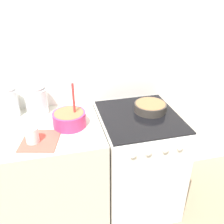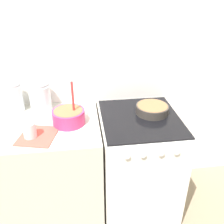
# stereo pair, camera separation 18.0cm
# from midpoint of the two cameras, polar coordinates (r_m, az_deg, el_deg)

# --- Properties ---
(wall_back) EXTENTS (4.49, 0.05, 2.40)m
(wall_back) POSITION_cam_midpoint_polar(r_m,az_deg,el_deg) (2.05, -7.84, 10.53)
(wall_back) COLOR white
(wall_back) RESTS_ON ground_plane
(countertop_cabinet) EXTENTS (0.74, 0.68, 0.89)m
(countertop_cabinet) POSITION_cam_midpoint_polar(r_m,az_deg,el_deg) (2.11, -15.53, -13.74)
(countertop_cabinet) COLOR beige
(countertop_cabinet) RESTS_ON ground_plane
(stove) EXTENTS (0.61, 0.69, 0.89)m
(stove) POSITION_cam_midpoint_polar(r_m,az_deg,el_deg) (2.16, 3.33, -11.21)
(stove) COLOR white
(stove) RESTS_ON ground_plane
(mixing_bowl) EXTENTS (0.23, 0.23, 0.32)m
(mixing_bowl) POSITION_cam_midpoint_polar(r_m,az_deg,el_deg) (1.79, -12.59, -1.47)
(mixing_bowl) COLOR #E0336B
(mixing_bowl) RESTS_ON countertop_cabinet
(baking_pan) EXTENTS (0.25, 0.25, 0.07)m
(baking_pan) POSITION_cam_midpoint_polar(r_m,az_deg,el_deg) (1.97, 6.16, 1.09)
(baking_pan) COLOR #38332D
(baking_pan) RESTS_ON stove
(storage_jar_left) EXTENTS (0.13, 0.13, 0.23)m
(storage_jar_left) POSITION_cam_midpoint_polar(r_m,az_deg,el_deg) (2.04, -24.74, 1.51)
(storage_jar_left) COLOR silver
(storage_jar_left) RESTS_ON countertop_cabinet
(storage_jar_middle) EXTENTS (0.17, 0.17, 0.22)m
(storage_jar_middle) POSITION_cam_midpoint_polar(r_m,az_deg,el_deg) (2.01, -19.31, 2.10)
(storage_jar_middle) COLOR silver
(storage_jar_middle) RESTS_ON countertop_cabinet
(tin_can) EXTENTS (0.08, 0.08, 0.11)m
(tin_can) POSITION_cam_midpoint_polar(r_m,az_deg,el_deg) (1.69, -20.78, -5.10)
(tin_can) COLOR silver
(tin_can) RESTS_ON countertop_cabinet
(recipe_page) EXTENTS (0.29, 0.30, 0.01)m
(recipe_page) POSITION_cam_midpoint_polar(r_m,az_deg,el_deg) (1.71, -19.04, -6.27)
(recipe_page) COLOR #CC4C3F
(recipe_page) RESTS_ON countertop_cabinet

